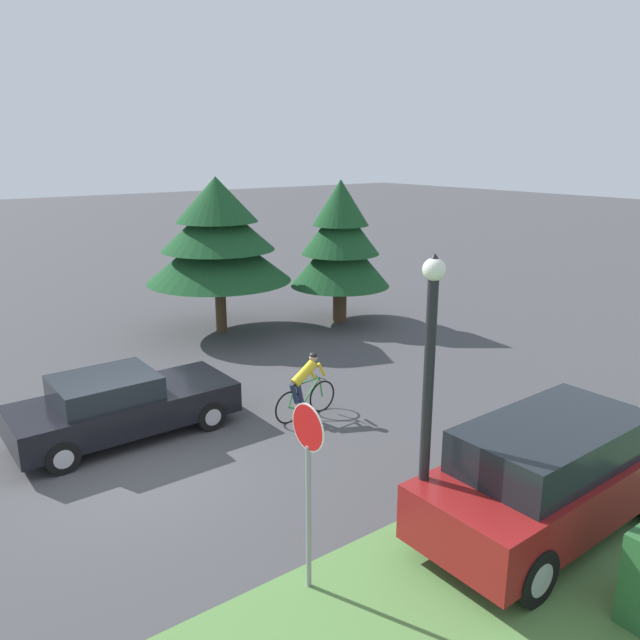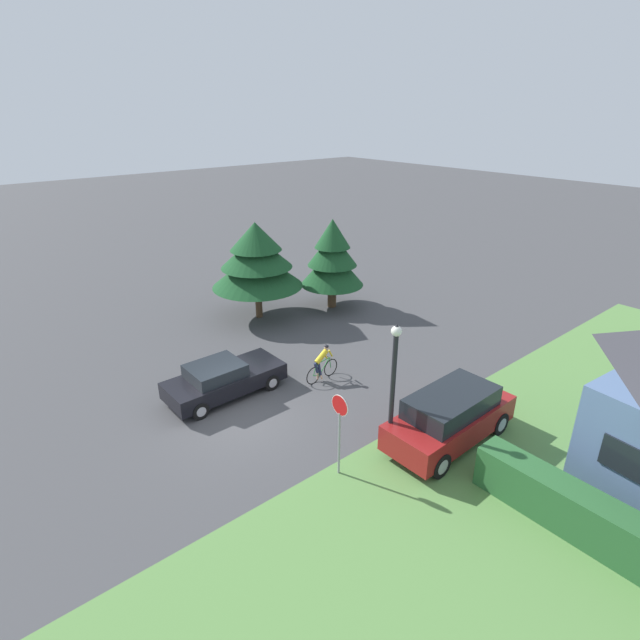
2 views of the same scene
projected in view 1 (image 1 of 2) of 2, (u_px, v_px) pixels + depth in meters
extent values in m
plane|color=#424244|center=(136.00, 471.00, 11.60)|extent=(140.00, 140.00, 0.00)
cube|color=black|center=(125.00, 408.00, 12.93)|extent=(1.87, 4.50, 0.64)
cube|color=black|center=(105.00, 387.00, 12.56)|extent=(1.63, 1.96, 0.48)
cylinder|color=black|center=(178.00, 392.00, 14.51)|extent=(0.28, 0.63, 0.63)
cylinder|color=#ADADB2|center=(178.00, 392.00, 14.51)|extent=(0.29, 0.37, 0.37)
cylinder|color=black|center=(210.00, 415.00, 13.27)|extent=(0.28, 0.63, 0.63)
cylinder|color=#ADADB2|center=(210.00, 415.00, 13.27)|extent=(0.29, 0.37, 0.37)
cylinder|color=black|center=(39.00, 427.00, 12.74)|extent=(0.28, 0.63, 0.63)
cylinder|color=#ADADB2|center=(39.00, 427.00, 12.74)|extent=(0.29, 0.37, 0.37)
cylinder|color=black|center=(62.00, 457.00, 11.50)|extent=(0.28, 0.63, 0.63)
cylinder|color=#ADADB2|center=(62.00, 457.00, 11.50)|extent=(0.29, 0.37, 0.37)
torus|color=black|center=(289.00, 408.00, 13.57)|extent=(0.10, 0.74, 0.74)
torus|color=black|center=(322.00, 396.00, 14.19)|extent=(0.10, 0.74, 0.74)
cylinder|color=#338C3F|center=(297.00, 398.00, 13.68)|extent=(0.05, 0.17, 0.59)
cylinder|color=#338C3F|center=(310.00, 393.00, 13.91)|extent=(0.08, 0.61, 0.63)
cylinder|color=#338C3F|center=(307.00, 382.00, 13.79)|extent=(0.09, 0.72, 0.06)
cylinder|color=#338C3F|center=(294.00, 408.00, 13.69)|extent=(0.06, 0.33, 0.16)
cylinder|color=#338C3F|center=(292.00, 397.00, 13.57)|extent=(0.05, 0.21, 0.47)
cylinder|color=#338C3F|center=(321.00, 387.00, 14.10)|extent=(0.04, 0.12, 0.49)
cylinder|color=black|center=(319.00, 377.00, 14.01)|extent=(0.44, 0.06, 0.02)
ellipsoid|color=black|center=(295.00, 385.00, 13.56)|extent=(0.10, 0.21, 0.05)
cylinder|color=#262D4C|center=(294.00, 393.00, 13.61)|extent=(0.13, 0.25, 0.49)
cylinder|color=#262D4C|center=(300.00, 395.00, 13.72)|extent=(0.13, 0.25, 0.64)
cylinder|color=tan|center=(297.00, 409.00, 13.75)|extent=(0.08, 0.08, 0.30)
cylinder|color=tan|center=(304.00, 412.00, 13.83)|extent=(0.17, 0.08, 0.21)
cylinder|color=yellow|center=(304.00, 373.00, 13.67)|extent=(0.27, 0.67, 0.53)
cylinder|color=yellow|center=(311.00, 372.00, 13.83)|extent=(0.09, 0.25, 0.35)
cylinder|color=yellow|center=(321.00, 369.00, 13.99)|extent=(0.09, 0.25, 0.35)
sphere|color=tan|center=(313.00, 357.00, 13.76)|extent=(0.19, 0.19, 0.19)
ellipsoid|color=black|center=(313.00, 355.00, 13.75)|extent=(0.22, 0.18, 0.12)
cube|color=maroon|center=(549.00, 486.00, 9.67)|extent=(1.97, 4.77, 0.86)
cube|color=black|center=(553.00, 442.00, 9.45)|extent=(1.71, 3.16, 0.65)
cylinder|color=black|center=(558.00, 456.00, 11.35)|extent=(0.30, 0.81, 0.81)
cylinder|color=#ADADB2|center=(558.00, 456.00, 11.35)|extent=(0.31, 0.47, 0.47)
cylinder|color=black|center=(437.00, 518.00, 9.45)|extent=(0.30, 0.81, 0.81)
cylinder|color=#ADADB2|center=(437.00, 518.00, 9.45)|extent=(0.31, 0.47, 0.47)
cylinder|color=black|center=(533.00, 575.00, 8.18)|extent=(0.30, 0.81, 0.81)
cylinder|color=#ADADB2|center=(533.00, 575.00, 8.18)|extent=(0.31, 0.47, 0.47)
cylinder|color=gray|center=(309.00, 518.00, 8.29)|extent=(0.07, 0.07, 2.12)
cylinder|color=red|center=(308.00, 427.00, 7.94)|extent=(0.61, 0.04, 0.61)
cylinder|color=silver|center=(308.00, 427.00, 7.94)|extent=(0.65, 0.04, 0.65)
cylinder|color=black|center=(426.00, 423.00, 8.81)|extent=(0.15, 0.15, 4.13)
sphere|color=white|center=(434.00, 269.00, 8.22)|extent=(0.31, 0.31, 0.31)
cone|color=black|center=(435.00, 258.00, 8.17)|extent=(0.19, 0.19, 0.13)
cylinder|color=#4C3823|center=(221.00, 306.00, 20.18)|extent=(0.35, 0.35, 1.70)
cone|color=#194723|center=(218.00, 253.00, 19.71)|extent=(4.59, 4.59, 1.82)
cone|color=#194723|center=(217.00, 224.00, 19.47)|extent=(3.58, 3.58, 1.60)
cone|color=#194723|center=(216.00, 199.00, 19.26)|extent=(2.57, 2.57, 1.39)
cylinder|color=#4C3823|center=(340.00, 303.00, 21.44)|extent=(0.47, 0.47, 1.27)
cone|color=#194723|center=(340.00, 257.00, 21.01)|extent=(3.37, 3.37, 1.98)
cone|color=#194723|center=(340.00, 228.00, 20.75)|extent=(2.63, 2.63, 1.74)
cone|color=#194723|center=(341.00, 202.00, 20.53)|extent=(1.89, 1.89, 1.50)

